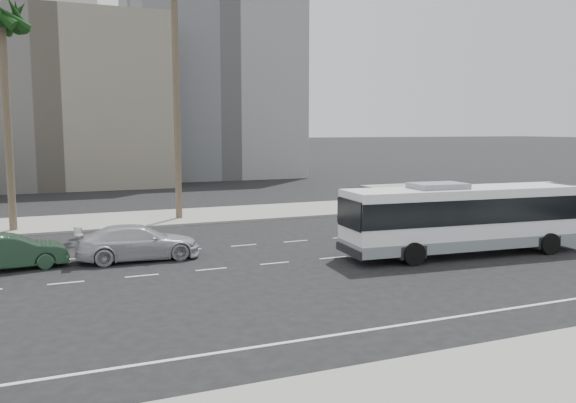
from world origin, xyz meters
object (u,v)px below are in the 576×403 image
car_a (138,242)px  car_b (10,252)px  palm_mid (1,24)px  city_bus (465,217)px

car_a → car_b: 5.50m
palm_mid → car_a: bearing=-60.7°
car_b → car_a: bearing=-96.9°
car_a → city_bus: bearing=-106.6°
car_b → palm_mid: size_ratio=0.35×
car_a → palm_mid: palm_mid is taller
city_bus → car_a: 15.88m
car_b → palm_mid: (-0.30, 10.20, 11.36)m
city_bus → car_a: bearing=165.9°
city_bus → car_b: 21.20m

